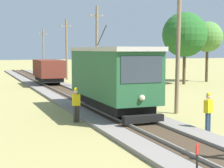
{
  "coord_description": "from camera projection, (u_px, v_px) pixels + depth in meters",
  "views": [
    {
      "loc": [
        -7.4,
        -5.37,
        3.69
      ],
      "look_at": [
        0.4,
        15.2,
        1.65
      ],
      "focal_mm": 59.93,
      "sensor_mm": 36.0,
      "label": 1
    }
  ],
  "objects": [
    {
      "name": "utility_pole_near_tram",
      "position": [
        178.0,
        44.0,
        21.14
      ],
      "size": [
        1.4,
        0.41,
        7.82
      ],
      "color": "#7A664C",
      "rests_on": "ground"
    },
    {
      "name": "red_tram",
      "position": [
        111.0,
        76.0,
        21.03
      ],
      "size": [
        2.6,
        8.54,
        4.79
      ],
      "color": "#235633",
      "rests_on": "rail_right"
    },
    {
      "name": "trackside_signal_marker",
      "position": [
        197.0,
        163.0,
        10.0
      ],
      "size": [
        0.21,
        0.21,
        1.18
      ],
      "color": "black",
      "rests_on": "ground"
    },
    {
      "name": "track_worker",
      "position": [
        208.0,
        110.0,
        16.76
      ],
      "size": [
        0.44,
        0.36,
        1.78
      ],
      "rotation": [
        0.0,
        0.0,
        1.93
      ],
      "color": "navy",
      "rests_on": "ground"
    },
    {
      "name": "tree_right_near",
      "position": [
        185.0,
        35.0,
        39.22
      ],
      "size": [
        4.72,
        4.72,
        7.61
      ],
      "color": "#4C3823",
      "rests_on": "ground"
    },
    {
      "name": "utility_pole_mid",
      "position": [
        97.0,
        47.0,
        34.73
      ],
      "size": [
        1.4,
        0.41,
        7.7
      ],
      "color": "#7A664C",
      "rests_on": "ground"
    },
    {
      "name": "freight_car",
      "position": [
        49.0,
        71.0,
        37.9
      ],
      "size": [
        2.4,
        5.2,
        2.31
      ],
      "color": "maroon",
      "rests_on": "rail_right"
    },
    {
      "name": "tree_right_far",
      "position": [
        207.0,
        37.0,
        42.39
      ],
      "size": [
        3.48,
        3.48,
        6.87
      ],
      "color": "#4C3823",
      "rests_on": "ground"
    },
    {
      "name": "utility_pole_distant",
      "position": [
        43.0,
        50.0,
        60.13
      ],
      "size": [
        1.4,
        0.53,
        7.01
      ],
      "color": "#7A664C",
      "rests_on": "ground"
    },
    {
      "name": "second_worker",
      "position": [
        76.0,
        103.0,
        18.9
      ],
      "size": [
        0.4,
        0.27,
        1.78
      ],
      "rotation": [
        0.0,
        0.0,
        1.49
      ],
      "color": "#38332D",
      "rests_on": "ground"
    },
    {
      "name": "utility_pole_far",
      "position": [
        67.0,
        49.0,
        45.62
      ],
      "size": [
        1.4,
        0.35,
        7.37
      ],
      "color": "#7A664C",
      "rests_on": "ground"
    }
  ]
}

